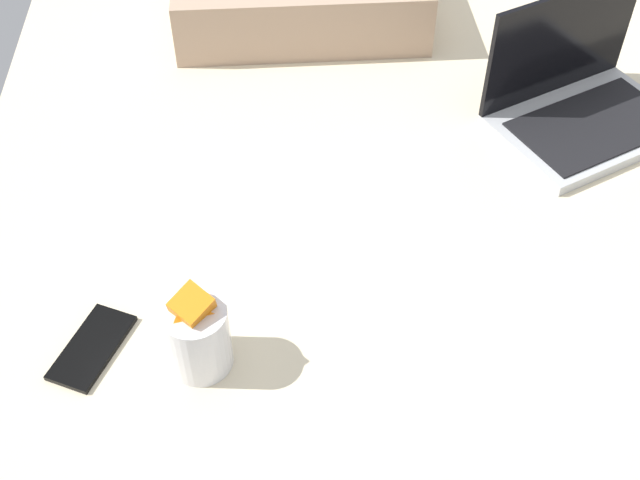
{
  "coord_description": "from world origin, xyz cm",
  "views": [
    {
      "loc": [
        -37.34,
        -110.33,
        113.75
      ],
      "look_at": [
        -31.19,
        -25.56,
        24.0
      ],
      "focal_mm": 45.78,
      "sensor_mm": 36.0,
      "label": 1
    }
  ],
  "objects": [
    {
      "name": "bed_mattress",
      "position": [
        0.0,
        0.0,
        9.0
      ],
      "size": [
        180.0,
        140.0,
        18.0
      ],
      "primitive_type": "cube",
      "color": "beige",
      "rests_on": "ground"
    },
    {
      "name": "laptop",
      "position": [
        19.27,
        7.4,
        22.41
      ],
      "size": [
        39.63,
        34.8,
        23.0
      ],
      "rotation": [
        0.0,
        0.0,
        0.44
      ],
      "color": "#B7BABC",
      "rests_on": "bed_mattress"
    },
    {
      "name": "snack_cup",
      "position": [
        -49.28,
        -42.12,
        23.98
      ],
      "size": [
        9.32,
        9.13,
        14.66
      ],
      "color": "silver",
      "rests_on": "bed_mattress"
    },
    {
      "name": "cell_phone",
      "position": [
        -64.94,
        -39.06,
        18.4
      ],
      "size": [
        12.08,
        15.56,
        0.8
      ],
      "primitive_type": "cube",
      "rotation": [
        0.0,
        0.0,
        2.71
      ],
      "color": "black",
      "rests_on": "bed_mattress"
    }
  ]
}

